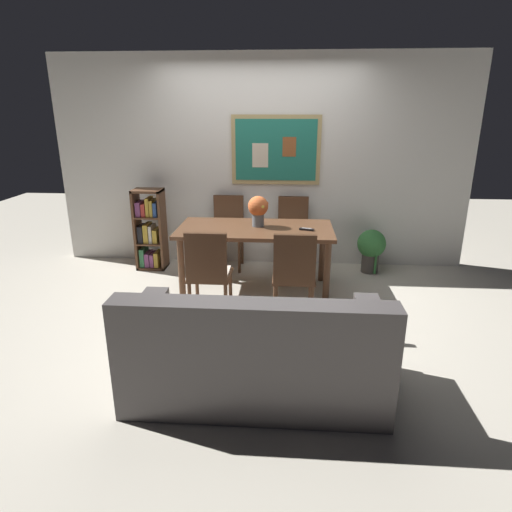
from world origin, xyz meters
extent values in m
plane|color=beige|center=(0.00, 0.00, 0.00)|extent=(12.00, 12.00, 0.00)
cube|color=silver|center=(0.00, 1.45, 1.30)|extent=(5.20, 0.10, 2.60)
cube|color=tan|center=(0.18, 1.38, 1.47)|extent=(1.10, 0.02, 0.84)
cube|color=#1E7260|center=(0.18, 1.37, 1.47)|extent=(1.00, 0.01, 0.74)
cube|color=beige|center=(-0.01, 1.36, 1.40)|extent=(0.20, 0.00, 0.29)
cube|color=brown|center=(0.35, 1.36, 1.51)|extent=(0.16, 0.00, 0.23)
cube|color=brown|center=(0.00, 0.43, 0.71)|extent=(1.68, 0.85, 0.04)
cylinder|color=brown|center=(-0.75, 0.09, 0.34)|extent=(0.07, 0.07, 0.69)
cylinder|color=brown|center=(0.76, 0.09, 0.34)|extent=(0.07, 0.07, 0.69)
cylinder|color=brown|center=(-0.75, 0.77, 0.34)|extent=(0.07, 0.07, 0.69)
cylinder|color=brown|center=(0.76, 0.77, 0.34)|extent=(0.07, 0.07, 0.69)
cube|color=brown|center=(-0.38, -0.28, 0.44)|extent=(0.40, 0.40, 0.03)
cube|color=beige|center=(-0.38, -0.28, 0.47)|extent=(0.36, 0.36, 0.03)
cylinder|color=brown|center=(-0.55, -0.45, 0.21)|extent=(0.04, 0.04, 0.42)
cylinder|color=brown|center=(-0.21, -0.45, 0.21)|extent=(0.04, 0.04, 0.42)
cylinder|color=brown|center=(-0.55, -0.11, 0.21)|extent=(0.04, 0.04, 0.42)
cylinder|color=brown|center=(-0.21, -0.11, 0.21)|extent=(0.04, 0.04, 0.42)
cube|color=brown|center=(-0.38, -0.46, 0.68)|extent=(0.38, 0.04, 0.46)
cube|color=brown|center=(-0.38, -0.46, 0.88)|extent=(0.38, 0.05, 0.06)
cube|color=brown|center=(0.42, -0.27, 0.44)|extent=(0.40, 0.40, 0.03)
cube|color=beige|center=(0.42, -0.27, 0.47)|extent=(0.36, 0.36, 0.03)
cylinder|color=brown|center=(0.25, -0.44, 0.21)|extent=(0.04, 0.04, 0.42)
cylinder|color=brown|center=(0.59, -0.44, 0.21)|extent=(0.04, 0.04, 0.42)
cylinder|color=brown|center=(0.25, -0.10, 0.21)|extent=(0.04, 0.04, 0.42)
cylinder|color=brown|center=(0.59, -0.10, 0.21)|extent=(0.04, 0.04, 0.42)
cube|color=brown|center=(0.42, -0.45, 0.68)|extent=(0.38, 0.04, 0.46)
cube|color=brown|center=(0.42, -0.45, 0.88)|extent=(0.38, 0.05, 0.06)
cube|color=brown|center=(-0.41, 1.13, 0.44)|extent=(0.40, 0.40, 0.03)
cube|color=beige|center=(-0.41, 1.13, 0.47)|extent=(0.36, 0.36, 0.03)
cylinder|color=brown|center=(-0.24, 1.30, 0.21)|extent=(0.04, 0.04, 0.42)
cylinder|color=brown|center=(-0.58, 1.30, 0.21)|extent=(0.04, 0.04, 0.42)
cylinder|color=brown|center=(-0.24, 0.96, 0.21)|extent=(0.04, 0.04, 0.42)
cylinder|color=brown|center=(-0.58, 0.96, 0.21)|extent=(0.04, 0.04, 0.42)
cube|color=brown|center=(-0.41, 1.31, 0.68)|extent=(0.38, 0.04, 0.46)
cube|color=brown|center=(-0.41, 1.31, 0.88)|extent=(0.38, 0.05, 0.06)
cube|color=brown|center=(0.42, 1.11, 0.44)|extent=(0.40, 0.40, 0.03)
cube|color=beige|center=(0.42, 1.11, 0.47)|extent=(0.36, 0.36, 0.03)
cylinder|color=brown|center=(0.59, 1.28, 0.21)|extent=(0.04, 0.04, 0.42)
cylinder|color=brown|center=(0.25, 1.28, 0.21)|extent=(0.04, 0.04, 0.42)
cylinder|color=brown|center=(0.59, 0.94, 0.21)|extent=(0.04, 0.04, 0.42)
cylinder|color=brown|center=(0.25, 0.94, 0.21)|extent=(0.04, 0.04, 0.42)
cube|color=brown|center=(0.42, 1.29, 0.68)|extent=(0.38, 0.04, 0.46)
cube|color=brown|center=(0.42, 1.29, 0.88)|extent=(0.38, 0.05, 0.06)
cube|color=#514C4C|center=(0.15, -1.42, 0.20)|extent=(1.80, 0.84, 0.40)
cube|color=#514C4C|center=(0.15, -1.74, 0.62)|extent=(1.80, 0.20, 0.44)
cube|color=#514C4C|center=(-0.66, -1.42, 0.51)|extent=(0.18, 0.80, 0.22)
cube|color=#514C4C|center=(0.96, -1.42, 0.51)|extent=(0.18, 0.80, 0.22)
cube|color=#8C6B4C|center=(-0.30, -1.60, 0.56)|extent=(0.32, 0.16, 0.33)
cube|color=#334C72|center=(0.15, -1.60, 0.56)|extent=(0.32, 0.16, 0.33)
cube|color=#B78C33|center=(0.60, -1.60, 0.56)|extent=(0.32, 0.16, 0.33)
cube|color=brown|center=(-1.54, 1.07, 0.51)|extent=(0.03, 0.28, 1.02)
cube|color=brown|center=(-1.21, 1.07, 0.51)|extent=(0.03, 0.28, 1.02)
cube|color=brown|center=(-1.38, 1.07, 0.01)|extent=(0.36, 0.28, 0.03)
cube|color=brown|center=(-1.38, 1.07, 1.00)|extent=(0.36, 0.28, 0.03)
cube|color=brown|center=(-1.38, 1.07, 0.34)|extent=(0.30, 0.28, 0.02)
cube|color=brown|center=(-1.38, 1.07, 0.68)|extent=(0.30, 0.28, 0.02)
cube|color=#337247|center=(-1.49, 1.07, 0.15)|extent=(0.06, 0.22, 0.24)
cube|color=#7F3F72|center=(-1.42, 1.07, 0.12)|extent=(0.06, 0.22, 0.18)
cube|color=#7F3F72|center=(-1.36, 1.07, 0.11)|extent=(0.05, 0.22, 0.17)
cube|color=gold|center=(-1.30, 1.07, 0.12)|extent=(0.05, 0.22, 0.19)
cube|color=black|center=(-1.48, 1.07, 0.45)|extent=(0.06, 0.22, 0.21)
cube|color=gold|center=(-1.41, 1.07, 0.47)|extent=(0.06, 0.22, 0.24)
cube|color=beige|center=(-1.35, 1.07, 0.46)|extent=(0.04, 0.22, 0.22)
cube|color=gold|center=(-1.30, 1.07, 0.43)|extent=(0.06, 0.22, 0.17)
cube|color=#7F3F72|center=(-1.48, 1.07, 0.78)|extent=(0.06, 0.22, 0.18)
cube|color=#B2332D|center=(-1.42, 1.07, 0.77)|extent=(0.05, 0.22, 0.16)
cube|color=gold|center=(-1.37, 1.07, 0.80)|extent=(0.04, 0.22, 0.23)
cube|color=gold|center=(-1.32, 1.07, 0.79)|extent=(0.04, 0.22, 0.20)
cube|color=#2D4C8C|center=(-1.27, 1.07, 0.78)|extent=(0.04, 0.22, 0.18)
cylinder|color=#4C4742|center=(1.39, 1.11, 0.12)|extent=(0.21, 0.21, 0.23)
cylinder|color=#332319|center=(1.39, 1.11, 0.22)|extent=(0.19, 0.19, 0.02)
sphere|color=#387F3D|center=(1.39, 1.11, 0.37)|extent=(0.35, 0.35, 0.35)
cylinder|color=#387F3D|center=(1.44, 0.99, 0.15)|extent=(0.03, 0.03, 0.25)
cylinder|color=#387F3D|center=(1.49, 1.18, 0.14)|extent=(0.03, 0.03, 0.26)
cylinder|color=slate|center=(0.03, 0.49, 0.80)|extent=(0.13, 0.13, 0.15)
sphere|color=#D86633|center=(0.03, 0.49, 0.95)|extent=(0.22, 0.22, 0.22)
sphere|color=#D86633|center=(-0.02, 0.57, 0.94)|extent=(0.08, 0.08, 0.08)
sphere|color=#EACC4C|center=(0.07, 0.42, 0.96)|extent=(0.05, 0.05, 0.05)
sphere|color=#D86633|center=(0.11, 0.52, 0.98)|extent=(0.05, 0.05, 0.05)
cube|color=black|center=(0.55, 0.36, 0.74)|extent=(0.16, 0.09, 0.02)
cube|color=gray|center=(0.55, 0.36, 0.75)|extent=(0.10, 0.06, 0.00)
camera|label=1|loc=(0.34, -4.16, 1.96)|focal=30.79mm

